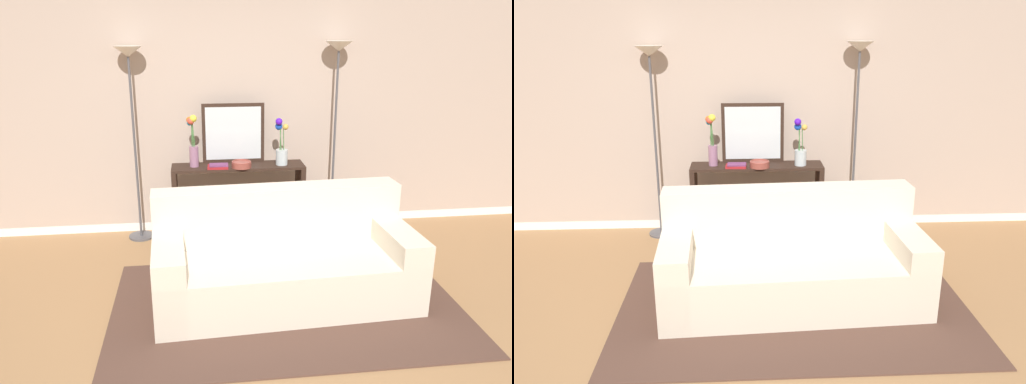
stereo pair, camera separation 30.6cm
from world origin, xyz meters
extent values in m
cube|color=#9E754C|center=(0.00, 0.00, -0.01)|extent=(16.00, 16.00, 0.02)
cube|color=white|center=(0.00, 2.27, 0.04)|extent=(12.00, 0.15, 0.09)
cube|color=#B29E8E|center=(0.00, 2.27, 1.51)|extent=(12.00, 0.14, 2.83)
cube|color=#51382D|center=(0.27, 0.42, 0.01)|extent=(2.76, 1.73, 0.01)
cube|color=beige|center=(0.27, 0.52, 0.21)|extent=(2.11, 1.00, 0.42)
cube|color=beige|center=(0.26, 0.84, 0.65)|extent=(2.08, 0.36, 0.46)
cube|color=beige|center=(-0.64, 0.48, 0.30)|extent=(0.28, 0.91, 0.60)
cube|color=beige|center=(1.19, 0.57, 0.30)|extent=(0.28, 0.91, 0.60)
cube|color=black|center=(0.03, 1.90, 0.78)|extent=(1.35, 0.32, 0.03)
cube|color=black|center=(0.03, 1.90, 0.15)|extent=(1.25, 0.27, 0.01)
cube|color=black|center=(-0.63, 1.77, 0.38)|extent=(0.05, 0.05, 0.76)
cube|color=black|center=(0.68, 1.77, 0.38)|extent=(0.05, 0.05, 0.76)
cube|color=black|center=(-0.63, 2.04, 0.38)|extent=(0.05, 0.05, 0.76)
cube|color=black|center=(0.68, 2.04, 0.38)|extent=(0.05, 0.05, 0.76)
cylinder|color=#4C4C51|center=(-1.01, 2.01, 0.01)|extent=(0.26, 0.26, 0.02)
cylinder|color=#4C4C51|center=(-1.01, 2.01, 0.94)|extent=(0.02, 0.02, 1.84)
cone|color=silver|center=(-1.01, 2.01, 1.92)|extent=(0.28, 0.28, 0.10)
cylinder|color=#4C4C51|center=(1.06, 2.01, 0.01)|extent=(0.26, 0.26, 0.02)
cylinder|color=#4C4C51|center=(1.06, 2.01, 0.96)|extent=(0.02, 0.02, 1.88)
cone|color=silver|center=(1.06, 2.01, 1.96)|extent=(0.28, 0.28, 0.10)
cube|color=black|center=(-0.01, 2.03, 1.10)|extent=(0.64, 0.02, 0.61)
cube|color=silver|center=(-0.01, 2.02, 1.10)|extent=(0.57, 0.01, 0.54)
cylinder|color=gray|center=(-0.42, 1.91, 0.89)|extent=(0.09, 0.09, 0.21)
cylinder|color=#3D7538|center=(-0.43, 1.89, 1.13)|extent=(0.02, 0.02, 0.26)
sphere|color=#DE4934|center=(-0.44, 1.88, 1.26)|extent=(0.07, 0.07, 0.07)
cylinder|color=#3D7538|center=(-0.43, 1.91, 1.12)|extent=(0.02, 0.02, 0.24)
sphere|color=#1697CF|center=(-0.45, 1.92, 1.23)|extent=(0.06, 0.06, 0.06)
cylinder|color=#3D7538|center=(-0.42, 1.89, 1.14)|extent=(0.03, 0.01, 0.28)
sphere|color=yellow|center=(-0.42, 1.87, 1.28)|extent=(0.07, 0.07, 0.07)
cylinder|color=#3D7538|center=(-0.43, 1.91, 1.13)|extent=(0.01, 0.02, 0.27)
sphere|color=#C56D1D|center=(-0.45, 1.91, 1.26)|extent=(0.06, 0.06, 0.06)
cylinder|color=silver|center=(0.47, 1.87, 0.87)|extent=(0.12, 0.12, 0.16)
cylinder|color=#3D7538|center=(0.45, 1.87, 1.09)|extent=(0.02, 0.04, 0.29)
sphere|color=#4F15CB|center=(0.43, 1.86, 1.24)|extent=(0.07, 0.07, 0.07)
cylinder|color=#3D7538|center=(0.49, 1.86, 1.07)|extent=(0.02, 0.02, 0.24)
sphere|color=gold|center=(0.50, 1.85, 1.18)|extent=(0.06, 0.06, 0.06)
cylinder|color=#3D7538|center=(0.46, 1.88, 1.06)|extent=(0.02, 0.02, 0.24)
sphere|color=blue|center=(0.44, 1.90, 1.18)|extent=(0.07, 0.07, 0.07)
cylinder|color=brown|center=(0.05, 1.81, 0.82)|extent=(0.20, 0.20, 0.05)
torus|color=brown|center=(0.05, 1.81, 0.85)|extent=(0.20, 0.20, 0.01)
cube|color=maroon|center=(-0.19, 1.81, 0.80)|extent=(0.21, 0.14, 0.03)
cube|color=#6B3360|center=(-0.18, 1.80, 0.82)|extent=(0.19, 0.12, 0.02)
cube|color=#2D2D33|center=(-0.51, 1.90, 0.06)|extent=(0.03, 0.13, 0.13)
cube|color=#BC3328|center=(-0.48, 1.90, 0.05)|extent=(0.03, 0.17, 0.10)
cube|color=gold|center=(-0.44, 1.90, 0.06)|extent=(0.03, 0.14, 0.13)
cube|color=slate|center=(-0.40, 1.90, 0.06)|extent=(0.05, 0.14, 0.12)
cube|color=#236033|center=(-0.34, 1.90, 0.06)|extent=(0.05, 0.16, 0.13)
cube|color=#6B3360|center=(-0.30, 1.90, 0.06)|extent=(0.03, 0.14, 0.12)
cube|color=maroon|center=(-0.26, 1.90, 0.06)|extent=(0.03, 0.14, 0.11)
cube|color=navy|center=(-0.22, 1.90, 0.05)|extent=(0.05, 0.17, 0.11)
cube|color=silver|center=(-0.18, 1.90, 0.06)|extent=(0.03, 0.16, 0.12)
cube|color=#1E7075|center=(-0.14, 1.90, 0.05)|extent=(0.06, 0.13, 0.10)
camera|label=1|loc=(-0.41, -3.13, 2.15)|focal=35.81mm
camera|label=2|loc=(-0.10, -3.15, 2.15)|focal=35.81mm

